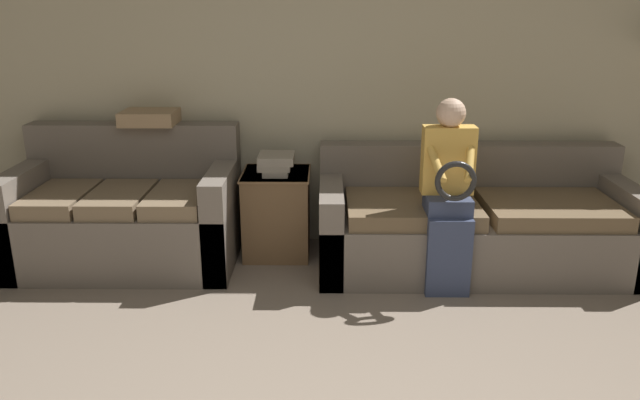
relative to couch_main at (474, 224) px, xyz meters
name	(u,v)px	position (x,y,z in m)	size (l,w,h in m)	color
wall_back	(338,78)	(-0.97, 0.50, 0.98)	(7.65, 0.06, 2.55)	#BCB293
couch_main	(474,224)	(0.00, 0.00, 0.00)	(2.21, 0.93, 0.82)	#70665B
couch_side	(128,216)	(-2.49, 0.04, 0.04)	(1.55, 0.90, 0.96)	#70665B
child_left_seated	(449,189)	(-0.28, -0.38, 0.38)	(0.34, 0.38, 1.24)	#384260
side_shelf	(277,212)	(-1.42, 0.20, 0.02)	(0.50, 0.51, 0.63)	brown
book_stack	(276,163)	(-1.42, 0.19, 0.40)	(0.26, 0.31, 0.14)	gray
throw_pillow	(151,116)	(-2.35, 0.35, 0.71)	(0.39, 0.39, 0.10)	#A38460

